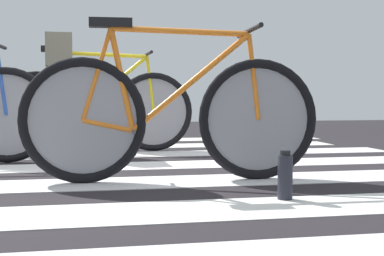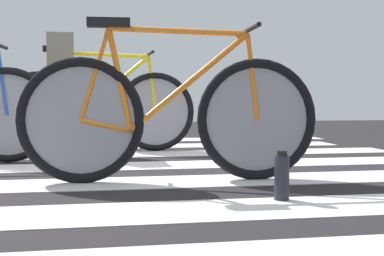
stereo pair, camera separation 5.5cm
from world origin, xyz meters
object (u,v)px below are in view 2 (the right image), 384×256
object	(u,v)px
bicycle_1_of_3	(170,115)
bicycle_3_of_3	(98,109)
water_bottle	(282,177)
cyclist_3_of_3	(62,77)

from	to	relation	value
bicycle_1_of_3	bicycle_3_of_3	distance (m)	1.79
bicycle_3_of_3	bicycle_1_of_3	bearing A→B (deg)	-79.47
bicycle_1_of_3	bicycle_3_of_3	bearing A→B (deg)	105.71
water_bottle	cyclist_3_of_3	bearing A→B (deg)	116.03
cyclist_3_of_3	water_bottle	size ratio (longest dim) A/B	4.35
bicycle_3_of_3	water_bottle	world-z (taller)	bicycle_3_of_3
bicycle_1_of_3	water_bottle	distance (m)	0.84
bicycle_3_of_3	cyclist_3_of_3	size ratio (longest dim) A/B	1.68
bicycle_3_of_3	water_bottle	bearing A→B (deg)	-73.14
bicycle_3_of_3	water_bottle	xyz separation A→B (m)	(0.85, -2.40, -0.27)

